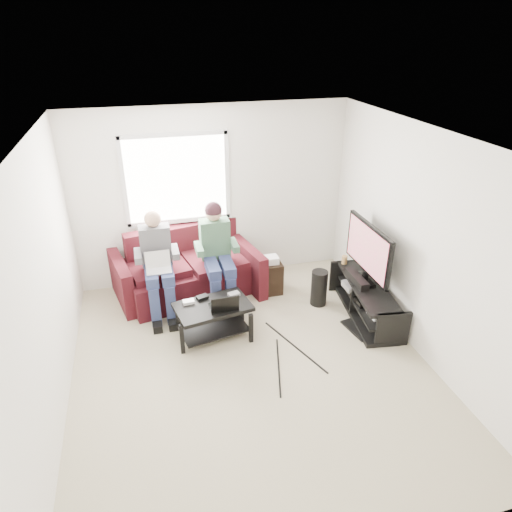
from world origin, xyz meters
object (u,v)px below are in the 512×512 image
object	(u,v)px
tv	(368,250)
end_table	(270,276)
subwoofer	(319,288)
tv_stand	(366,301)
coffee_table	(213,313)
sofa	(187,272)

from	to	relation	value
tv	end_table	distance (m)	1.51
tv	subwoofer	world-z (taller)	tv
subwoofer	end_table	distance (m)	0.75
tv_stand	end_table	size ratio (longest dim) A/B	2.58
tv_stand	subwoofer	world-z (taller)	subwoofer
tv	coffee_table	bearing A→B (deg)	-179.33
coffee_table	tv_stand	world-z (taller)	tv_stand
coffee_table	tv	bearing A→B (deg)	0.67
sofa	tv	size ratio (longest dim) A/B	1.97
tv	subwoofer	bearing A→B (deg)	146.89
sofa	tv	bearing A→B (deg)	-26.43
tv_stand	tv	size ratio (longest dim) A/B	1.35
tv	sofa	bearing A→B (deg)	153.57
tv_stand	subwoofer	bearing A→B (deg)	139.73
coffee_table	end_table	size ratio (longest dim) A/B	1.72
sofa	coffee_table	distance (m)	1.15
coffee_table	subwoofer	xyz separation A→B (m)	(1.56, 0.35, -0.08)
tv_stand	subwoofer	xyz separation A→B (m)	(-0.50, 0.43, 0.04)
sofa	subwoofer	bearing A→B (deg)	-24.34
sofa	end_table	world-z (taller)	sofa
sofa	tv_stand	world-z (taller)	sofa
sofa	tv_stand	distance (m)	2.55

